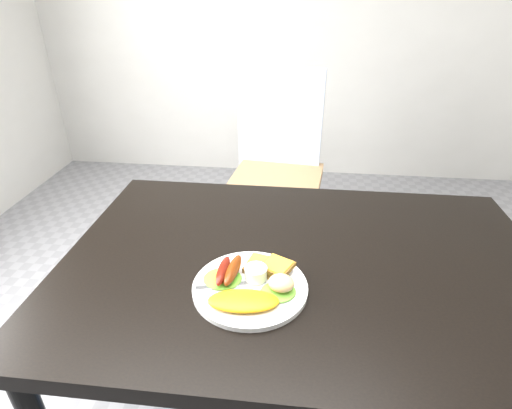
{
  "coord_description": "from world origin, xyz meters",
  "views": [
    {
      "loc": [
        -0.03,
        -0.81,
        1.35
      ],
      "look_at": [
        -0.12,
        -0.01,
        0.9
      ],
      "focal_mm": 28.0,
      "sensor_mm": 36.0,
      "label": 1
    }
  ],
  "objects_px": {
    "dining_chair": "(276,181)",
    "person": "(257,176)",
    "plate": "(250,287)",
    "dining_table": "(303,266)"
  },
  "relations": [
    {
      "from": "dining_table",
      "to": "plate",
      "type": "height_order",
      "value": "plate"
    },
    {
      "from": "dining_chair",
      "to": "person",
      "type": "distance_m",
      "value": 0.51
    },
    {
      "from": "dining_chair",
      "to": "plate",
      "type": "xyz_separation_m",
      "value": [
        0.01,
        -1.2,
        0.31
      ]
    },
    {
      "from": "person",
      "to": "plate",
      "type": "height_order",
      "value": "person"
    },
    {
      "from": "person",
      "to": "dining_chair",
      "type": "bearing_deg",
      "value": -89.54
    },
    {
      "from": "dining_chair",
      "to": "plate",
      "type": "bearing_deg",
      "value": -82.71
    },
    {
      "from": "dining_chair",
      "to": "person",
      "type": "height_order",
      "value": "person"
    },
    {
      "from": "dining_table",
      "to": "plate",
      "type": "distance_m",
      "value": 0.18
    },
    {
      "from": "dining_chair",
      "to": "dining_table",
      "type": "bearing_deg",
      "value": -76.35
    },
    {
      "from": "dining_chair",
      "to": "plate",
      "type": "relative_size",
      "value": 1.76
    }
  ]
}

